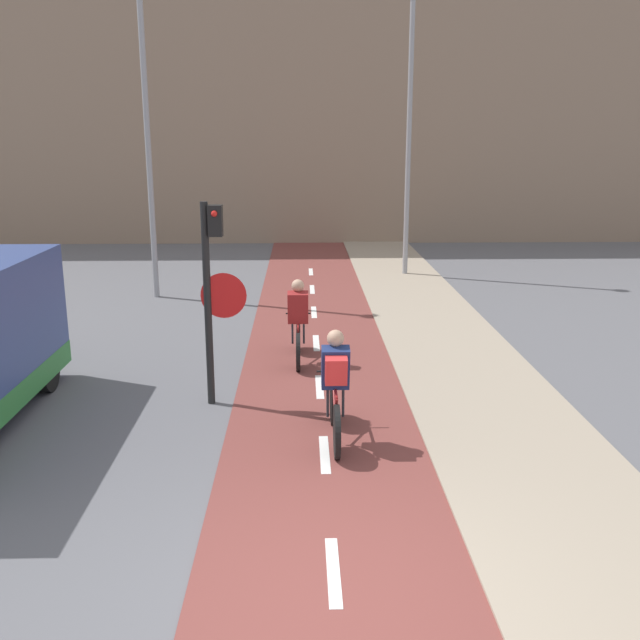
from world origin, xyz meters
TOP-DOWN VIEW (x-y plane):
  - ground_plane at (0.00, 0.00)m, footprint 120.00×120.00m
  - bike_lane at (0.00, 0.01)m, footprint 2.63×60.00m
  - sidewalk_strip at (2.51, 0.00)m, footprint 2.40×60.00m
  - building_row_background at (0.00, 24.01)m, footprint 60.00×5.20m
  - traffic_light_pole at (-1.56, 4.88)m, footprint 0.67×0.25m
  - street_lamp_far at (-3.92, 12.33)m, footprint 0.36×0.36m
  - street_lamp_sidewalk at (2.73, 15.06)m, footprint 0.36×0.36m
  - cyclist_near at (0.15, 3.44)m, footprint 0.46×1.78m
  - cyclist_far at (-0.34, 6.89)m, footprint 0.46×1.75m

SIDE VIEW (x-z plane):
  - ground_plane at x=0.00m, z-range 0.00..0.00m
  - bike_lane at x=0.00m, z-range 0.00..0.02m
  - sidewalk_strip at x=2.51m, z-range 0.00..0.05m
  - cyclist_far at x=-0.34m, z-range -0.08..1.42m
  - cyclist_near at x=0.15m, z-range -0.04..1.48m
  - traffic_light_pole at x=-1.56m, z-range 0.37..3.39m
  - street_lamp_far at x=-3.92m, z-range 0.78..8.33m
  - street_lamp_sidewalk at x=2.73m, z-range 0.79..8.58m
  - building_row_background at x=0.00m, z-range 0.01..12.04m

